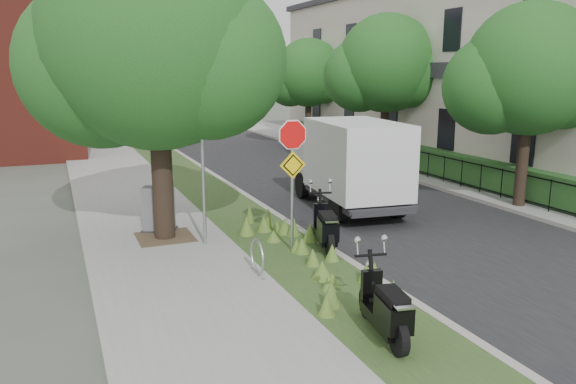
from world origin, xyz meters
The scene contains 21 objects.
ground centered at (0.00, 0.00, 0.00)m, with size 120.00×120.00×0.00m, color #4C5147.
sidewalk_near centered at (-4.25, 10.00, 0.06)m, with size 3.50×60.00×0.12m, color gray.
verge centered at (-1.50, 10.00, 0.06)m, with size 2.00×60.00×0.12m, color #29441D.
kerb_near centered at (-0.50, 10.00, 0.07)m, with size 0.20×60.00×0.13m, color #9E9991.
road centered at (3.00, 10.00, 0.01)m, with size 7.00×60.00×0.01m, color black.
kerb_far centered at (6.50, 10.00, 0.07)m, with size 0.20×60.00×0.13m, color #9E9991.
footpath_far centered at (8.20, 10.00, 0.06)m, with size 3.20×60.00×0.12m, color gray.
street_tree_main centered at (-4.08, 2.86, 4.80)m, with size 6.21×5.54×7.66m.
bare_post centered at (-3.20, 1.80, 2.12)m, with size 0.08×0.08×4.00m.
bike_hoop centered at (-2.70, -0.60, 0.50)m, with size 0.06×0.78×0.77m.
sign_assembly centered at (-1.40, 0.58, 2.33)m, with size 0.94×0.08×3.22m.
fence_far centered at (7.20, 10.00, 0.67)m, with size 0.04×24.00×1.00m.
hedge_far centered at (7.90, 10.00, 0.67)m, with size 1.00×24.00×1.10m, color #17421D.
terrace_houses centered at (11.49, 10.00, 4.16)m, with size 7.40×26.40×8.20m.
far_tree_a centered at (6.94, 2.05, 4.13)m, with size 4.60×4.10×6.22m.
far_tree_b centered at (6.94, 10.05, 4.37)m, with size 4.83×4.31×6.56m.
far_tree_c centered at (6.94, 18.04, 3.95)m, with size 4.37×3.89×5.93m.
scooter_near centered at (-1.82, -4.20, 0.56)m, with size 0.61×1.88×0.90m.
scooter_far centered at (-0.66, 0.29, 0.57)m, with size 0.75×1.93×0.94m.
box_truck centered at (2.01, 4.04, 1.56)m, with size 2.64×5.49×2.40m.
utility_cabinet centered at (-4.02, 3.50, 0.68)m, with size 1.04×0.89×1.18m.
Camera 1 is at (-6.40, -11.13, 4.32)m, focal length 35.00 mm.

